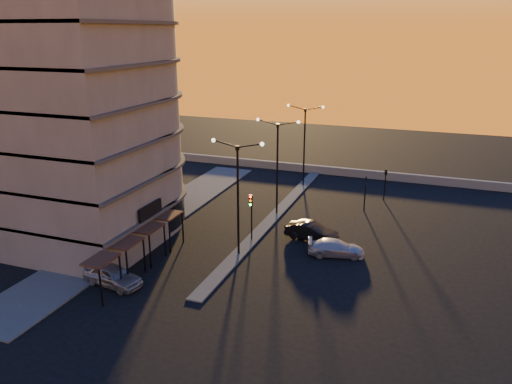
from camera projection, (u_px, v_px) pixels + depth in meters
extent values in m
plane|color=black|center=(239.00, 254.00, 40.74)|extent=(120.00, 120.00, 0.00)
cube|color=#454543|center=(153.00, 221.00, 47.76)|extent=(5.00, 40.00, 0.12)
cube|color=#454543|center=(277.00, 213.00, 49.64)|extent=(1.20, 36.00, 0.12)
cube|color=slate|center=(331.00, 171.00, 63.10)|extent=(44.00, 0.50, 1.00)
cylinder|color=slate|center=(97.00, 90.00, 43.28)|extent=(14.00, 14.00, 25.00)
cube|color=slate|center=(56.00, 97.00, 38.82)|extent=(14.00, 10.00, 25.00)
cylinder|color=black|center=(108.00, 208.00, 46.66)|extent=(14.16, 14.16, 2.40)
cube|color=black|center=(151.00, 211.00, 40.09)|extent=(0.15, 3.20, 1.20)
cylinder|color=black|center=(238.00, 202.00, 39.35)|extent=(0.18, 0.18, 9.00)
cube|color=black|center=(237.00, 148.00, 37.98)|extent=(0.25, 0.25, 0.35)
sphere|color=#FFE5B2|center=(213.00, 140.00, 38.50)|extent=(0.32, 0.32, 0.32)
sphere|color=#FFE5B2|center=(262.00, 144.00, 37.18)|extent=(0.32, 0.32, 0.32)
cylinder|color=black|center=(277.00, 171.00, 48.26)|extent=(0.18, 0.18, 9.00)
cube|color=black|center=(278.00, 125.00, 46.90)|extent=(0.25, 0.25, 0.35)
sphere|color=#FFE5B2|center=(258.00, 119.00, 47.42)|extent=(0.32, 0.32, 0.32)
sphere|color=#FFE5B2|center=(298.00, 122.00, 46.10)|extent=(0.32, 0.32, 0.32)
cylinder|color=black|center=(304.00, 149.00, 57.17)|extent=(0.18, 0.18, 9.00)
cube|color=black|center=(305.00, 110.00, 55.81)|extent=(0.25, 0.25, 0.35)
sphere|color=#FFE5B2|center=(288.00, 105.00, 56.33)|extent=(0.32, 0.32, 0.32)
sphere|color=#FFE5B2|center=(323.00, 107.00, 55.01)|extent=(0.32, 0.32, 0.32)
cylinder|color=black|center=(252.00, 223.00, 42.92)|extent=(0.12, 0.12, 3.20)
cube|color=black|center=(251.00, 200.00, 42.09)|extent=(0.28, 0.16, 1.00)
sphere|color=#FF0C05|center=(250.00, 197.00, 41.89)|extent=(0.20, 0.20, 0.20)
sphere|color=orange|center=(250.00, 201.00, 42.00)|extent=(0.20, 0.20, 0.20)
sphere|color=#0CFF26|center=(250.00, 205.00, 42.11)|extent=(0.20, 0.20, 0.20)
cylinder|color=black|center=(365.00, 198.00, 50.14)|extent=(0.12, 0.12, 2.80)
imported|color=black|center=(366.00, 180.00, 49.58)|extent=(0.13, 0.16, 0.80)
cylinder|color=black|center=(385.00, 188.00, 53.21)|extent=(0.12, 0.12, 2.80)
imported|color=black|center=(386.00, 172.00, 52.65)|extent=(0.42, 1.99, 0.80)
imported|color=#97989E|center=(113.00, 275.00, 35.61)|extent=(4.81, 2.55, 1.56)
imported|color=black|center=(312.00, 231.00, 43.38)|extent=(4.81, 2.33, 1.52)
imported|color=#B8B9C0|center=(336.00, 248.00, 40.36)|extent=(4.82, 2.80, 1.31)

